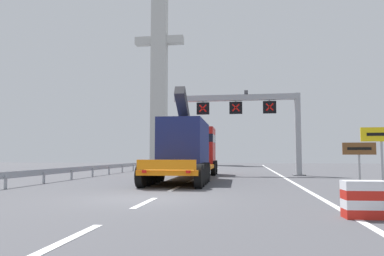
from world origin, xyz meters
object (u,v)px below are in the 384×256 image
(heavy_haul_truck_orange, at_px, (191,148))
(tourist_info_sign_brown, at_px, (359,154))
(crash_barrier_striped, at_px, (365,199))
(bridge_pylon_distant, at_px, (159,62))
(overhead_lane_gantry, at_px, (254,111))
(exit_sign_yellow, at_px, (382,143))

(heavy_haul_truck_orange, bearing_deg, tourist_info_sign_brown, -39.42)
(crash_barrier_striped, bearing_deg, heavy_haul_truck_orange, 114.16)
(heavy_haul_truck_orange, distance_m, bridge_pylon_distant, 44.25)
(crash_barrier_striped, xyz_separation_m, bridge_pylon_distant, (-18.25, 53.58, 18.17))
(tourist_info_sign_brown, height_order, bridge_pylon_distant, bridge_pylon_distant)
(overhead_lane_gantry, height_order, heavy_haul_truck_orange, overhead_lane_gantry)
(heavy_haul_truck_orange, height_order, crash_barrier_striped, heavy_haul_truck_orange)
(overhead_lane_gantry, distance_m, exit_sign_yellow, 14.13)
(overhead_lane_gantry, height_order, tourist_info_sign_brown, overhead_lane_gantry)
(heavy_haul_truck_orange, distance_m, crash_barrier_striped, 15.77)
(exit_sign_yellow, bearing_deg, overhead_lane_gantry, 108.89)
(bridge_pylon_distant, bearing_deg, exit_sign_yellow, -66.92)
(overhead_lane_gantry, distance_m, heavy_haul_truck_orange, 6.58)
(overhead_lane_gantry, relative_size, bridge_pylon_distant, 0.27)
(exit_sign_yellow, distance_m, tourist_info_sign_brown, 2.07)
(heavy_haul_truck_orange, relative_size, bridge_pylon_distant, 0.39)
(heavy_haul_truck_orange, relative_size, exit_sign_yellow, 5.46)
(heavy_haul_truck_orange, height_order, tourist_info_sign_brown, heavy_haul_truck_orange)
(exit_sign_yellow, relative_size, tourist_info_sign_brown, 1.25)
(bridge_pylon_distant, bearing_deg, heavy_haul_truck_orange, -73.23)
(overhead_lane_gantry, distance_m, bridge_pylon_distant, 41.06)
(heavy_haul_truck_orange, xyz_separation_m, crash_barrier_striped, (6.42, -14.32, -1.54))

